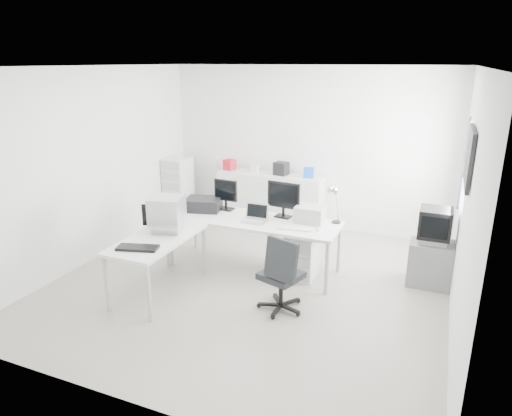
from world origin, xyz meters
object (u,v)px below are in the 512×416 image
at_px(sideboard, 270,200).
at_px(filing_cabinet, 179,189).
at_px(drawer_pedestal, 302,255).
at_px(tv_cabinet, 430,263).
at_px(crt_monitor, 167,216).
at_px(laser_printer, 310,214).
at_px(lcd_monitor_large, 284,200).
at_px(office_chair, 281,272).
at_px(main_desk, 254,244).
at_px(laptop, 254,214).
at_px(lcd_monitor_small, 226,195).
at_px(inkjet_printer, 203,204).
at_px(crt_tv, 435,226).
at_px(side_desk, 159,265).

height_order(sideboard, filing_cabinet, filing_cabinet).
distance_m(drawer_pedestal, tv_cabinet, 1.70).
height_order(crt_monitor, tv_cabinet, crt_monitor).
relative_size(laser_printer, filing_cabinet, 0.33).
height_order(lcd_monitor_large, office_chair, lcd_monitor_large).
distance_m(main_desk, laptop, 0.51).
relative_size(lcd_monitor_small, sideboard, 0.24).
xyz_separation_m(inkjet_printer, lcd_monitor_small, (0.30, 0.15, 0.14)).
xyz_separation_m(inkjet_printer, lcd_monitor_large, (1.20, 0.15, 0.16)).
height_order(office_chair, tv_cabinet, office_chair).
bearing_deg(laptop, office_chair, -51.12).
relative_size(lcd_monitor_small, crt_tv, 0.92).
relative_size(drawer_pedestal, sideboard, 0.31).
bearing_deg(tv_cabinet, side_desk, -154.09).
bearing_deg(filing_cabinet, tv_cabinet, -12.89).
bearing_deg(laser_printer, crt_tv, 7.45).
distance_m(side_desk, sideboard, 2.94).
distance_m(inkjet_printer, laptop, 0.92).
bearing_deg(sideboard, lcd_monitor_large, -63.13).
xyz_separation_m(side_desk, drawer_pedestal, (1.55, 1.15, -0.08)).
xyz_separation_m(side_desk, sideboard, (0.41, 2.91, 0.10)).
height_order(drawer_pedestal, inkjet_printer, inkjet_printer).
xyz_separation_m(drawer_pedestal, inkjet_printer, (-1.55, 0.05, 0.54)).
xyz_separation_m(laser_printer, crt_tv, (1.60, 0.24, -0.04)).
bearing_deg(lcd_monitor_small, laser_printer, 2.30).
xyz_separation_m(inkjet_printer, office_chair, (1.59, -1.02, -0.35)).
height_order(laser_printer, tv_cabinet, laser_printer).
distance_m(inkjet_printer, crt_tv, 3.22).
distance_m(lcd_monitor_small, lcd_monitor_large, 0.90).
height_order(lcd_monitor_small, lcd_monitor_large, lcd_monitor_large).
xyz_separation_m(inkjet_printer, sideboard, (0.41, 1.71, -0.36)).
height_order(inkjet_printer, office_chair, office_chair).
height_order(tv_cabinet, sideboard, sideboard).
bearing_deg(lcd_monitor_small, drawer_pedestal, -5.47).
height_order(office_chair, crt_tv, crt_tv).
distance_m(laptop, filing_cabinet, 2.73).
relative_size(office_chair, sideboard, 0.51).
height_order(drawer_pedestal, lcd_monitor_large, lcd_monitor_large).
xyz_separation_m(lcd_monitor_small, laser_printer, (1.30, -0.03, -0.12)).
relative_size(main_desk, lcd_monitor_small, 5.22).
bearing_deg(lcd_monitor_large, crt_monitor, -131.05).
xyz_separation_m(side_desk, lcd_monitor_small, (0.30, 1.35, 0.60)).
height_order(drawer_pedestal, sideboard, sideboard).
bearing_deg(laser_printer, office_chair, -91.43).
height_order(lcd_monitor_small, office_chair, lcd_monitor_small).
bearing_deg(sideboard, lcd_monitor_small, -93.98).
bearing_deg(crt_monitor, drawer_pedestal, 15.97).
height_order(drawer_pedestal, crt_tv, crt_tv).
bearing_deg(inkjet_printer, drawer_pedestal, -15.87).
bearing_deg(crt_tv, inkjet_printer, -173.67).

